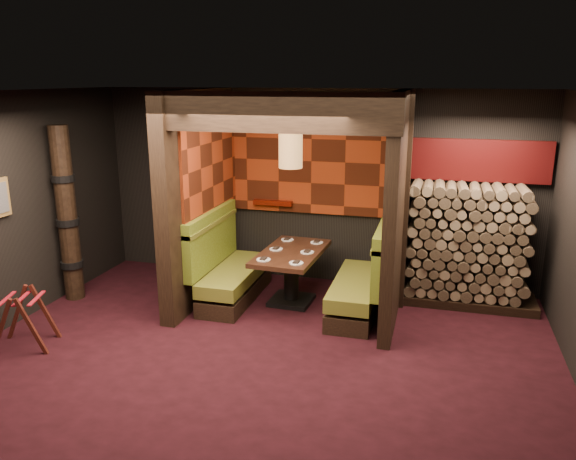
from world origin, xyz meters
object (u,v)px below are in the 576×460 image
Objects in this scene: totem_column at (67,216)px; firewood_stack at (473,246)px; pendant_lamp at (291,150)px; dining_table at (291,268)px; booth_bench_right at (364,284)px; luggage_rack at (24,317)px; booth_bench_left at (228,271)px.

firewood_stack is (5.33, 1.25, -0.37)m from totem_column.
totem_column is (-2.98, -0.58, -0.91)m from pendant_lamp.
firewood_stack is (2.35, 0.62, 0.31)m from dining_table.
booth_bench_right is 4.10m from totem_column.
pendant_lamp reaches higher than luggage_rack.
dining_table is (-1.00, 0.08, 0.10)m from booth_bench_right.
dining_table is at bearing 38.18° from luggage_rack.
pendant_lamp is at bearing 37.50° from luggage_rack.
luggage_rack is at bearing -131.03° from booth_bench_left.
booth_bench_left is 0.90m from dining_table.
luggage_rack is at bearing -75.47° from totem_column.
totem_column is at bearing -169.02° from pendant_lamp.
pendant_lamp is (0.00, -0.05, 1.60)m from dining_table.
pendant_lamp is 0.56× the size of firewood_stack.
dining_table is at bearing 90.00° from pendant_lamp.
booth_bench_right is at bearing -4.49° from dining_table.
totem_column is 1.39× the size of firewood_stack.
booth_bench_right is 2.10× the size of luggage_rack.
booth_bench_left is 3.35m from firewood_stack.
dining_table is 1.47× the size of pendant_lamp.
pendant_lamp is 2.76m from firewood_stack.
totem_column reaches higher than firewood_stack.
firewood_stack is at bearing 28.32° from luggage_rack.
pendant_lamp is 0.41× the size of totem_column.
booth_bench_left is at bearing 14.75° from totem_column.
firewood_stack is at bearing 15.92° from pendant_lamp.
booth_bench_right is 0.67× the size of totem_column.
booth_bench_right is at bearing -1.63° from pendant_lamp.
firewood_stack is at bearing 27.35° from booth_bench_right.
pendant_lamp is 3.73m from luggage_rack.
booth_bench_right is 0.92× the size of firewood_stack.
booth_bench_right is 4.12m from luggage_rack.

